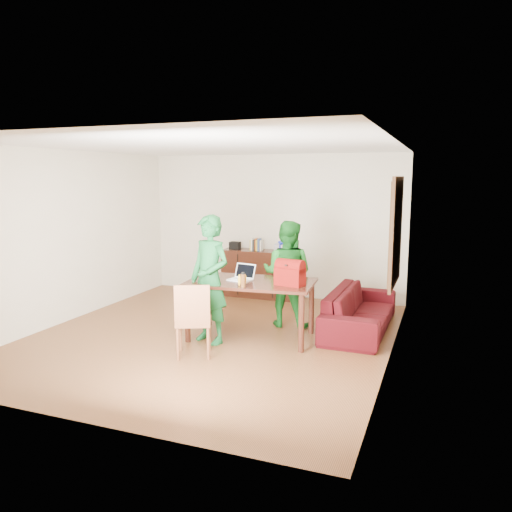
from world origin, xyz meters
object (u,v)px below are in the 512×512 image
at_px(chair, 194,335).
at_px(person_near, 210,279).
at_px(table, 251,288).
at_px(person_far, 287,274).
at_px(laptop, 240,277).
at_px(sofa, 360,310).
at_px(bottle, 243,280).
at_px(red_bag, 290,275).

xyz_separation_m(chair, person_near, (-0.05, 0.58, 0.61)).
height_order(table, chair, chair).
height_order(person_near, person_far, person_near).
height_order(table, laptop, laptop).
bearing_deg(sofa, bottle, 134.79).
distance_m(person_far, laptop, 0.89).
relative_size(table, bottle, 9.23).
distance_m(table, red_bag, 0.65).
height_order(person_far, laptop, person_far).
height_order(table, sofa, table).
bearing_deg(chair, sofa, 21.79).
bearing_deg(person_near, table, 57.09).
bearing_deg(bottle, laptop, 118.21).
bearing_deg(sofa, person_near, 125.33).
xyz_separation_m(person_far, laptop, (-0.47, -0.76, 0.05)).
bearing_deg(laptop, table, 16.20).
bearing_deg(table, red_bag, -11.97).
height_order(bottle, red_bag, red_bag).
height_order(laptop, bottle, laptop).
bearing_deg(table, sofa, 27.66).
bearing_deg(table, person_near, -146.79).
xyz_separation_m(table, bottle, (0.04, -0.40, 0.21)).
bearing_deg(chair, person_near, 70.62).
distance_m(table, person_far, 0.81).
bearing_deg(laptop, person_far, 68.87).
height_order(table, bottle, bottle).
xyz_separation_m(person_near, laptop, (0.30, 0.35, -0.02)).
distance_m(person_far, red_bag, 0.88).
bearing_deg(person_near, person_far, 73.90).
bearing_deg(person_near, sofa, 53.00).
xyz_separation_m(red_bag, sofa, (0.80, 0.98, -0.66)).
height_order(bottle, sofa, bottle).
relative_size(person_near, bottle, 8.88).
xyz_separation_m(person_far, red_bag, (0.29, -0.81, 0.15)).
bearing_deg(sofa, laptop, 121.49).
relative_size(person_near, laptop, 5.03).
relative_size(person_far, red_bag, 4.27).
distance_m(bottle, red_bag, 0.64).
bearing_deg(person_far, bottle, 78.67).
bearing_deg(person_near, chair, -66.92).
distance_m(laptop, red_bag, 0.76).
distance_m(table, chair, 1.13).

